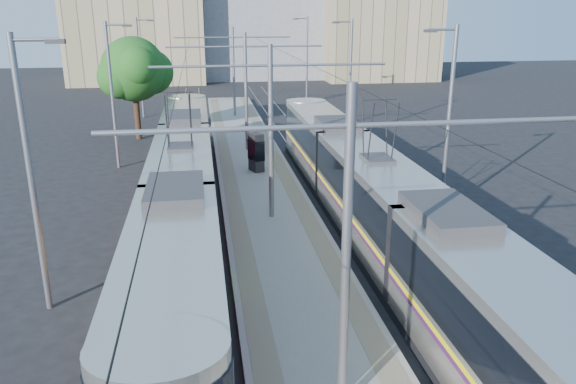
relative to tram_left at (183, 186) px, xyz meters
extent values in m
plane|color=black|center=(3.60, -8.35, -1.71)|extent=(160.00, 160.00, 0.00)
cube|color=gray|center=(3.60, 8.65, -1.56)|extent=(4.00, 50.00, 0.30)
cube|color=gray|center=(2.15, 8.65, -1.40)|extent=(0.70, 50.00, 0.01)
cube|color=gray|center=(5.05, 8.65, -1.40)|extent=(0.70, 50.00, 0.01)
cube|color=gray|center=(-0.72, 8.65, -1.69)|extent=(0.07, 70.00, 0.03)
cube|color=gray|center=(0.72, 8.65, -1.69)|extent=(0.07, 70.00, 0.03)
cube|color=gray|center=(6.48, 8.65, -1.69)|extent=(0.07, 70.00, 0.03)
cube|color=gray|center=(7.92, 8.65, -1.69)|extent=(0.07, 70.00, 0.03)
cube|color=black|center=(0.00, 0.00, -1.51)|extent=(2.30, 29.85, 0.40)
cube|color=beige|center=(0.00, 0.00, 0.14)|extent=(2.40, 28.25, 2.90)
cube|color=black|center=(0.00, 0.00, 0.64)|extent=(2.43, 28.25, 1.30)
cube|color=#FEF10D|center=(0.00, 0.00, -0.26)|extent=(2.43, 28.25, 0.12)
cube|color=#A30921|center=(0.00, 0.00, -0.76)|extent=(2.42, 28.25, 1.10)
cube|color=#2D2D30|center=(0.00, 0.00, 1.74)|extent=(1.68, 3.00, 0.30)
cube|color=black|center=(7.20, -3.03, -1.51)|extent=(2.30, 30.15, 0.40)
cube|color=#BCB7AC|center=(7.20, -3.03, 0.14)|extent=(2.40, 28.55, 2.90)
cube|color=black|center=(7.20, -3.03, 0.64)|extent=(2.43, 28.55, 1.30)
cube|color=yellow|center=(7.20, -3.03, -0.26)|extent=(2.43, 28.55, 0.12)
cube|color=#43154B|center=(7.20, -3.03, -0.41)|extent=(2.43, 28.55, 0.10)
cube|color=#2D2D30|center=(7.20, -3.03, 1.74)|extent=(1.68, 3.00, 0.30)
cylinder|color=slate|center=(3.60, -12.35, 2.09)|extent=(0.20, 0.20, 7.00)
cylinder|color=slate|center=(3.60, -12.35, 4.79)|extent=(9.20, 0.10, 0.10)
cylinder|color=slate|center=(3.60, -0.35, 2.09)|extent=(0.20, 0.20, 7.00)
cylinder|color=slate|center=(3.60, -0.35, 4.79)|extent=(9.20, 0.10, 0.10)
cylinder|color=slate|center=(3.60, 11.65, 2.09)|extent=(0.20, 0.20, 7.00)
cylinder|color=slate|center=(3.60, 11.65, 4.79)|extent=(9.20, 0.10, 0.10)
cylinder|color=slate|center=(3.60, 23.65, 2.09)|extent=(0.20, 0.20, 7.00)
cylinder|color=slate|center=(3.60, 23.65, 4.79)|extent=(9.20, 0.10, 0.10)
cylinder|color=black|center=(0.00, 8.65, 3.84)|extent=(0.02, 70.00, 0.02)
cylinder|color=black|center=(7.20, 8.65, 3.84)|extent=(0.02, 70.00, 0.02)
cylinder|color=slate|center=(-3.90, -6.35, 2.29)|extent=(0.18, 0.18, 8.00)
cube|color=#2D2D30|center=(-2.80, -6.35, 6.04)|extent=(0.50, 0.22, 0.12)
cylinder|color=slate|center=(-3.90, 9.65, 2.29)|extent=(0.18, 0.18, 8.00)
cube|color=#2D2D30|center=(-2.80, 9.65, 6.04)|extent=(0.50, 0.22, 0.12)
cylinder|color=slate|center=(-3.90, 25.65, 2.29)|extent=(0.18, 0.18, 8.00)
cube|color=#2D2D30|center=(-2.80, 25.65, 6.04)|extent=(0.50, 0.22, 0.12)
cylinder|color=slate|center=(11.10, -0.35, 2.29)|extent=(0.18, 0.18, 8.00)
cube|color=#2D2D30|center=(10.00, -0.35, 6.04)|extent=(0.50, 0.22, 0.12)
cylinder|color=slate|center=(11.10, 15.65, 2.29)|extent=(0.18, 0.18, 8.00)
cube|color=#2D2D30|center=(10.00, 15.65, 6.04)|extent=(0.50, 0.22, 0.12)
cylinder|color=slate|center=(11.10, 31.65, 2.29)|extent=(0.18, 0.18, 8.00)
cube|color=#2D2D30|center=(10.00, 31.65, 6.04)|extent=(0.50, 0.22, 0.12)
cube|color=black|center=(3.67, 6.71, -0.39)|extent=(0.82, 1.02, 2.04)
cube|color=black|center=(3.67, 6.71, -0.25)|extent=(0.86, 1.07, 1.07)
cylinder|color=#382314|center=(-3.49, 17.18, -0.27)|extent=(0.40, 0.40, 2.88)
sphere|color=#123F14|center=(-3.49, 17.18, 3.06)|extent=(4.31, 4.31, 4.31)
sphere|color=#123F14|center=(-2.41, 17.90, 2.79)|extent=(3.06, 3.06, 3.06)
cube|color=tan|center=(-6.40, 51.65, 4.03)|extent=(16.00, 12.00, 11.47)
cube|color=gray|center=(9.60, 55.65, 6.10)|extent=(18.00, 14.00, 15.60)
cube|color=tan|center=(23.60, 49.65, 4.24)|extent=(14.00, 10.00, 11.90)
camera|label=1|loc=(0.89, -22.26, 6.82)|focal=35.00mm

